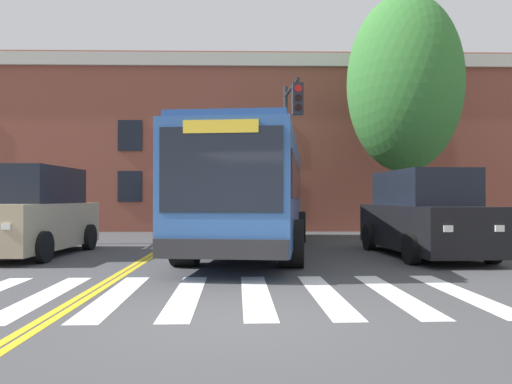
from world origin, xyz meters
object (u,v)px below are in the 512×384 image
object	(u,v)px
car_navy_behind_bus	(226,212)
traffic_light_overhead	(290,133)
car_black_far_lane	(423,216)
car_tan_near_lane	(34,214)
city_bus	(255,190)
street_tree_curbside_large	(404,84)

from	to	relation	value
car_navy_behind_bus	traffic_light_overhead	xyz separation A→B (m)	(2.50, -6.93, 2.93)
car_black_far_lane	car_navy_behind_bus	world-z (taller)	car_black_far_lane
car_black_far_lane	car_tan_near_lane	bearing A→B (deg)	178.20
city_bus	traffic_light_overhead	xyz separation A→B (m)	(1.26, 2.32, 1.99)
city_bus	car_navy_behind_bus	xyz separation A→B (m)	(-1.24, 9.25, -0.94)
car_tan_near_lane	car_black_far_lane	distance (m)	10.46
traffic_light_overhead	car_tan_near_lane	bearing A→B (deg)	-153.61
car_black_far_lane	traffic_light_overhead	distance (m)	5.74
car_tan_near_lane	street_tree_curbside_large	size ratio (longest dim) A/B	0.53
car_tan_near_lane	car_black_far_lane	bearing A→B (deg)	-1.80
city_bus	traffic_light_overhead	size ratio (longest dim) A/B	2.14
car_tan_near_lane	city_bus	bearing A→B (deg)	12.06
city_bus	car_navy_behind_bus	bearing A→B (deg)	97.66
city_bus	car_tan_near_lane	size ratio (longest dim) A/B	2.42
city_bus	street_tree_curbside_large	bearing A→B (deg)	35.66
city_bus	car_tan_near_lane	distance (m)	6.16
car_tan_near_lane	car_navy_behind_bus	size ratio (longest dim) A/B	1.19
car_navy_behind_bus	street_tree_curbside_large	size ratio (longest dim) A/B	0.44
car_black_far_lane	traffic_light_overhead	xyz separation A→B (m)	(-3.21, 3.92, 2.70)
city_bus	car_black_far_lane	bearing A→B (deg)	-19.79
city_bus	car_tan_near_lane	world-z (taller)	city_bus
car_black_far_lane	street_tree_curbside_large	size ratio (longest dim) A/B	0.57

